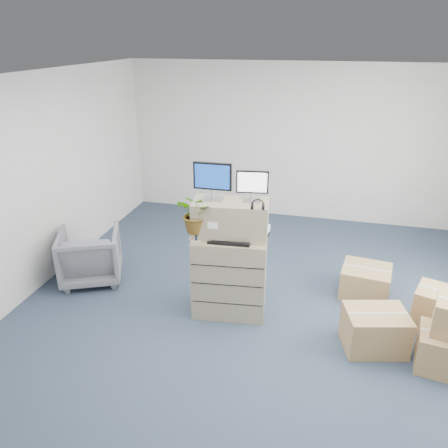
% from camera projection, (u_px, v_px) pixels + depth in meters
% --- Properties ---
extents(ground, '(7.00, 7.00, 0.00)m').
position_uv_depth(ground, '(253.00, 321.00, 5.32)').
color(ground, '#243041').
rests_on(ground, ground).
extents(wall_back, '(6.00, 0.02, 2.80)m').
position_uv_depth(wall_back, '(291.00, 143.00, 7.88)').
color(wall_back, silver).
rests_on(wall_back, ground).
extents(filing_cabinet_lower, '(0.93, 0.63, 1.02)m').
position_uv_depth(filing_cabinet_lower, '(230.00, 275.00, 5.33)').
color(filing_cabinet_lower, tan).
rests_on(filing_cabinet_lower, ground).
extents(filing_cabinet_upper, '(0.92, 0.53, 0.44)m').
position_uv_depth(filing_cabinet_upper, '(231.00, 219.00, 5.08)').
color(filing_cabinet_upper, tan).
rests_on(filing_cabinet_upper, filing_cabinet_lower).
extents(monitor_left, '(0.45, 0.17, 0.44)m').
position_uv_depth(monitor_left, '(212.00, 179.00, 4.94)').
color(monitor_left, '#99999E').
rests_on(monitor_left, filing_cabinet_upper).
extents(monitor_right, '(0.36, 0.16, 0.36)m').
position_uv_depth(monitor_right, '(252.00, 184.00, 4.91)').
color(monitor_right, '#99999E').
rests_on(monitor_right, filing_cabinet_upper).
extents(headphones, '(0.15, 0.03, 0.15)m').
position_uv_depth(headphones, '(258.00, 205.00, 4.77)').
color(headphones, black).
rests_on(headphones, filing_cabinet_upper).
extents(keyboard, '(0.50, 0.23, 0.03)m').
position_uv_depth(keyboard, '(230.00, 241.00, 5.00)').
color(keyboard, black).
rests_on(keyboard, filing_cabinet_lower).
extents(mouse, '(0.11, 0.08, 0.03)m').
position_uv_depth(mouse, '(262.00, 242.00, 4.96)').
color(mouse, silver).
rests_on(mouse, filing_cabinet_lower).
extents(water_bottle, '(0.08, 0.08, 0.26)m').
position_uv_depth(water_bottle, '(239.00, 226.00, 5.10)').
color(water_bottle, '#96999E').
rests_on(water_bottle, filing_cabinet_lower).
extents(phone_dock, '(0.06, 0.05, 0.13)m').
position_uv_depth(phone_dock, '(224.00, 233.00, 5.13)').
color(phone_dock, silver).
rests_on(phone_dock, filing_cabinet_lower).
extents(external_drive, '(0.24, 0.19, 0.06)m').
position_uv_depth(external_drive, '(260.00, 232.00, 5.18)').
color(external_drive, black).
rests_on(external_drive, filing_cabinet_lower).
extents(tissue_box, '(0.24, 0.14, 0.08)m').
position_uv_depth(tissue_box, '(260.00, 228.00, 5.11)').
color(tissue_box, '#3D90D0').
rests_on(tissue_box, external_drive).
extents(potted_plant, '(0.55, 0.58, 0.45)m').
position_uv_depth(potted_plant, '(197.00, 218.00, 4.99)').
color(potted_plant, '#B0C7A0').
rests_on(potted_plant, filing_cabinet_lower).
extents(office_chair, '(1.03, 1.01, 0.82)m').
position_uv_depth(office_chair, '(90.00, 253.00, 6.07)').
color(office_chair, slate).
rests_on(office_chair, ground).
extents(cardboard_boxes, '(1.63, 1.85, 0.79)m').
position_uv_depth(cardboard_boxes, '(412.00, 316.00, 4.96)').
color(cardboard_boxes, '#A1744D').
rests_on(cardboard_boxes, ground).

